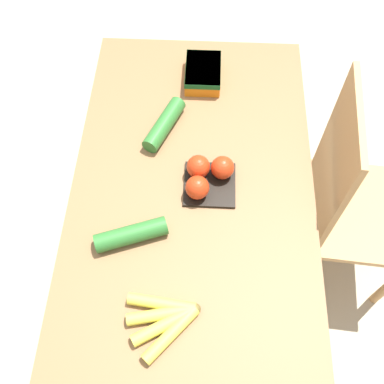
% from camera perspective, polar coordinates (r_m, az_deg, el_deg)
% --- Properties ---
extents(ground_plane, '(12.00, 12.00, 0.00)m').
position_cam_1_polar(ground_plane, '(2.05, 0.00, -11.07)').
color(ground_plane, '#B7A88E').
extents(dining_table, '(1.36, 0.75, 0.75)m').
position_cam_1_polar(dining_table, '(1.46, 0.00, -2.78)').
color(dining_table, olive).
rests_on(dining_table, ground_plane).
extents(chair, '(0.45, 0.43, 0.99)m').
position_cam_1_polar(chair, '(1.73, 19.38, -1.19)').
color(chair, tan).
rests_on(chair, ground_plane).
extents(banana_bunch, '(0.18, 0.19, 0.03)m').
position_cam_1_polar(banana_bunch, '(1.21, -3.40, -15.78)').
color(banana_bunch, brown).
rests_on(banana_bunch, dining_table).
extents(tomato_pack, '(0.16, 0.16, 0.08)m').
position_cam_1_polar(tomato_pack, '(1.35, 1.89, 2.07)').
color(tomato_pack, black).
rests_on(tomato_pack, dining_table).
extents(carrot_bag, '(0.17, 0.12, 0.06)m').
position_cam_1_polar(carrot_bag, '(1.63, 1.41, 14.96)').
color(carrot_bag, orange).
rests_on(carrot_bag, dining_table).
extents(cucumber_near, '(0.12, 0.21, 0.05)m').
position_cam_1_polar(cucumber_near, '(1.28, -7.73, -5.37)').
color(cucumber_near, '#2D702D').
rests_on(cucumber_near, dining_table).
extents(cucumber_far, '(0.21, 0.13, 0.05)m').
position_cam_1_polar(cucumber_far, '(1.48, -3.54, 8.58)').
color(cucumber_far, '#2D702D').
rests_on(cucumber_far, dining_table).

